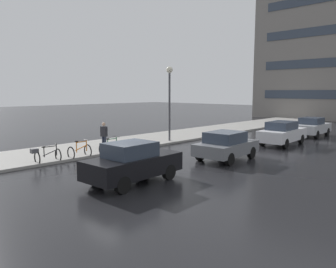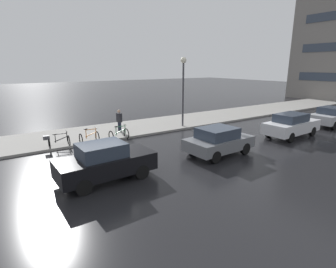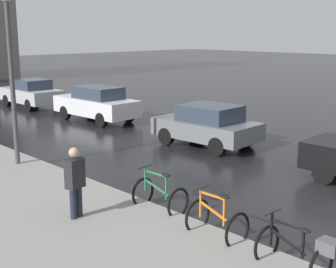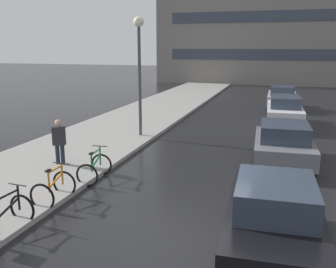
{
  "view_description": "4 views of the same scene",
  "coord_description": "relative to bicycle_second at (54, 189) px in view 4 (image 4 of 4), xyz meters",
  "views": [
    {
      "loc": [
        11.63,
        -8.75,
        3.62
      ],
      "look_at": [
        0.05,
        3.31,
        1.44
      ],
      "focal_mm": 35.0,
      "sensor_mm": 36.0,
      "label": 1
    },
    {
      "loc": [
        11.89,
        -4.0,
        4.74
      ],
      "look_at": [
        0.5,
        3.47,
        1.16
      ],
      "focal_mm": 28.0,
      "sensor_mm": 36.0,
      "label": 2
    },
    {
      "loc": [
        -10.59,
        -5.04,
        4.09
      ],
      "look_at": [
        -1.66,
        4.12,
        1.26
      ],
      "focal_mm": 50.0,
      "sensor_mm": 36.0,
      "label": 3
    },
    {
      "loc": [
        1.81,
        -7.56,
        4.11
      ],
      "look_at": [
        -1.34,
        2.69,
        1.58
      ],
      "focal_mm": 40.0,
      "sensor_mm": 36.0,
      "label": 4
    }
  ],
  "objects": [
    {
      "name": "ground_plane",
      "position": [
        3.86,
        -0.49,
        -0.41
      ],
      "size": [
        140.0,
        140.0,
        0.0
      ],
      "primitive_type": "plane",
      "color": "black"
    },
    {
      "name": "sidewalk_kerb",
      "position": [
        -2.14,
        9.51,
        -0.34
      ],
      "size": [
        4.8,
        60.0,
        0.14
      ],
      "primitive_type": "cube",
      "color": "gray",
      "rests_on": "ground"
    },
    {
      "name": "bicycle_second",
      "position": [
        0.0,
        0.0,
        0.0
      ],
      "size": [
        0.74,
        1.09,
        1.01
      ],
      "color": "black",
      "rests_on": "ground"
    },
    {
      "name": "bicycle_third",
      "position": [
        0.22,
        1.87,
        -0.01
      ],
      "size": [
        0.79,
        1.2,
        1.01
      ],
      "color": "black",
      "rests_on": "ground"
    },
    {
      "name": "car_black",
      "position": [
        5.66,
        -1.03,
        0.41
      ],
      "size": [
        1.94,
        4.12,
        1.64
      ],
      "color": "black",
      "rests_on": "ground"
    },
    {
      "name": "car_grey",
      "position": [
        5.81,
        5.31,
        0.37
      ],
      "size": [
        2.14,
        3.85,
        1.51
      ],
      "color": "slate",
      "rests_on": "ground"
    },
    {
      "name": "car_white",
      "position": [
        5.82,
        12.08,
        0.41
      ],
      "size": [
        1.91,
        4.46,
        1.6
      ],
      "color": "silver",
      "rests_on": "ground"
    },
    {
      "name": "car_silver",
      "position": [
        5.64,
        17.86,
        0.36
      ],
      "size": [
        1.88,
        3.98,
        1.53
      ],
      "color": "#B2B5BA",
      "rests_on": "ground"
    },
    {
      "name": "pedestrian",
      "position": [
        -1.52,
        2.66,
        0.55
      ],
      "size": [
        0.44,
        0.32,
        1.7
      ],
      "color": "#1E2333",
      "rests_on": "ground"
    },
    {
      "name": "streetlamp",
      "position": [
        -0.43,
        7.5,
        3.35
      ],
      "size": [
        0.45,
        0.45,
        5.34
      ],
      "color": "#424247",
      "rests_on": "ground"
    },
    {
      "name": "building_facade_main",
      "position": [
        2.21,
        36.58,
        8.58
      ],
      "size": [
        21.11,
        7.09,
        17.98
      ],
      "color": "gray",
      "rests_on": "ground"
    }
  ]
}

